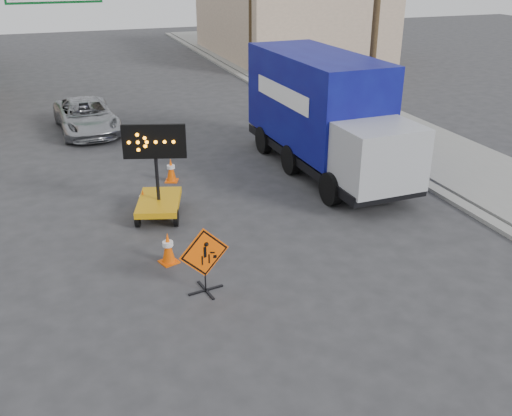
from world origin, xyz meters
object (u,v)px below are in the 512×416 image
arrow_board (159,196)px  pickup_truck (86,116)px  construction_sign (204,258)px  box_truck (323,120)px

arrow_board → pickup_truck: size_ratio=0.56×
construction_sign → box_truck: bearing=37.9°
pickup_truck → arrow_board: bearing=-86.8°
construction_sign → pickup_truck: 13.76m
pickup_truck → box_truck: box_truck is taller
construction_sign → box_truck: size_ratio=0.19×
pickup_truck → box_truck: size_ratio=0.59×
pickup_truck → box_truck: (7.22, -7.51, 1.08)m
pickup_truck → box_truck: 10.47m
arrow_board → pickup_truck: bearing=114.4°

